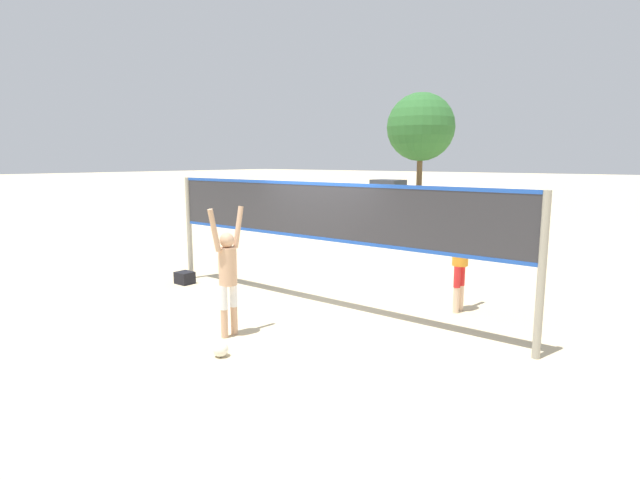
# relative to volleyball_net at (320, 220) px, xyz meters

# --- Properties ---
(ground_plane) EXTENTS (200.00, 200.00, 0.00)m
(ground_plane) POSITION_rel_volleyball_net_xyz_m (0.00, 0.00, -1.66)
(ground_plane) COLOR beige
(volleyball_net) EXTENTS (7.79, 0.11, 2.34)m
(volleyball_net) POSITION_rel_volleyball_net_xyz_m (0.00, 0.00, 0.00)
(volleyball_net) COLOR gray
(volleyball_net) RESTS_ON ground_plane
(player_spiker) EXTENTS (0.28, 0.69, 2.03)m
(player_spiker) POSITION_rel_volleyball_net_xyz_m (-0.19, -2.05, -0.60)
(player_spiker) COLOR tan
(player_spiker) RESTS_ON ground_plane
(player_blocker) EXTENTS (0.28, 0.70, 2.10)m
(player_blocker) POSITION_rel_volleyball_net_xyz_m (2.11, 1.40, -0.55)
(player_blocker) COLOR beige
(player_blocker) RESTS_ON ground_plane
(volleyball) EXTENTS (0.21, 0.21, 0.21)m
(volleyball) POSITION_rel_volleyball_net_xyz_m (0.35, -2.69, -1.55)
(volleyball) COLOR silver
(volleyball) RESTS_ON ground_plane
(gear_bag) EXTENTS (0.38, 0.32, 0.27)m
(gear_bag) POSITION_rel_volleyball_net_xyz_m (-3.53, -0.41, -1.53)
(gear_bag) COLOR black
(gear_bag) RESTS_ON ground_plane
(parked_car_near) EXTENTS (4.79, 2.19, 1.36)m
(parked_car_near) POSITION_rel_volleyball_net_xyz_m (-12.26, 23.41, -1.05)
(parked_car_near) COLOR #4C6B4C
(parked_car_near) RESTS_ON ground_plane
(tree_right_cluster) EXTENTS (5.13, 5.13, 7.75)m
(tree_right_cluster) POSITION_rel_volleyball_net_xyz_m (-12.41, 28.04, 3.51)
(tree_right_cluster) COLOR brown
(tree_right_cluster) RESTS_ON ground_plane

